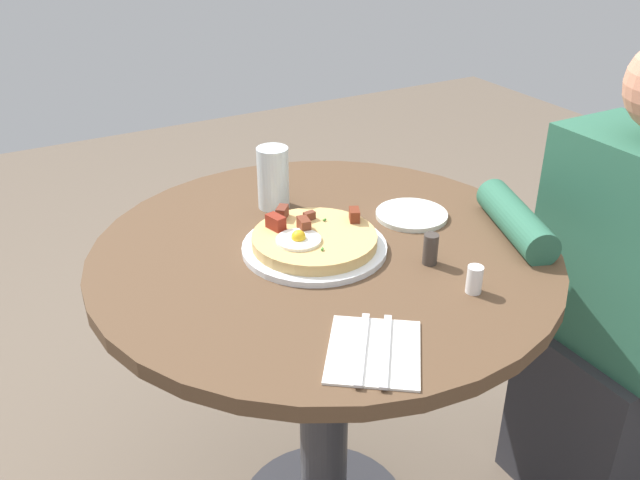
{
  "coord_description": "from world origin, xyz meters",
  "views": [
    {
      "loc": [
        -1.02,
        0.58,
        1.4
      ],
      "look_at": [
        -0.0,
        0.01,
        0.77
      ],
      "focal_mm": 38.82,
      "sensor_mm": 36.0,
      "label": 1
    }
  ],
  "objects_px": {
    "dining_table": "(324,323)",
    "salt_shaker": "(474,279)",
    "pepper_shaker": "(430,249)",
    "person_seated": "(617,321)",
    "breakfast_pizza": "(314,239)",
    "fork": "(362,348)",
    "pizza_plate": "(315,248)",
    "water_glass": "(273,178)",
    "knife": "(386,350)",
    "bread_plate": "(412,215)"
  },
  "relations": [
    {
      "from": "bread_plate",
      "to": "water_glass",
      "type": "relative_size",
      "value": 1.12
    },
    {
      "from": "person_seated",
      "to": "pizza_plate",
      "type": "relative_size",
      "value": 4.06
    },
    {
      "from": "dining_table",
      "to": "salt_shaker",
      "type": "xyz_separation_m",
      "value": [
        -0.27,
        -0.15,
        0.2
      ]
    },
    {
      "from": "knife",
      "to": "water_glass",
      "type": "bearing_deg",
      "value": -151.82
    },
    {
      "from": "dining_table",
      "to": "pepper_shaker",
      "type": "xyz_separation_m",
      "value": [
        -0.15,
        -0.14,
        0.21
      ]
    },
    {
      "from": "water_glass",
      "to": "salt_shaker",
      "type": "xyz_separation_m",
      "value": [
        -0.48,
        -0.15,
        -0.04
      ]
    },
    {
      "from": "salt_shaker",
      "to": "pepper_shaker",
      "type": "relative_size",
      "value": 0.84
    },
    {
      "from": "pizza_plate",
      "to": "water_glass",
      "type": "height_order",
      "value": "water_glass"
    },
    {
      "from": "person_seated",
      "to": "fork",
      "type": "distance_m",
      "value": 0.78
    },
    {
      "from": "person_seated",
      "to": "water_glass",
      "type": "height_order",
      "value": "person_seated"
    },
    {
      "from": "breakfast_pizza",
      "to": "pepper_shaker",
      "type": "xyz_separation_m",
      "value": [
        -0.15,
        -0.17,
        0.0
      ]
    },
    {
      "from": "breakfast_pizza",
      "to": "fork",
      "type": "xyz_separation_m",
      "value": [
        -0.31,
        0.09,
        -0.02
      ]
    },
    {
      "from": "bread_plate",
      "to": "pepper_shaker",
      "type": "height_order",
      "value": "pepper_shaker"
    },
    {
      "from": "fork",
      "to": "knife",
      "type": "bearing_deg",
      "value": 90.0
    },
    {
      "from": "fork",
      "to": "pepper_shaker",
      "type": "height_order",
      "value": "pepper_shaker"
    },
    {
      "from": "breakfast_pizza",
      "to": "fork",
      "type": "relative_size",
      "value": 1.34
    },
    {
      "from": "knife",
      "to": "pizza_plate",
      "type": "bearing_deg",
      "value": -154.14
    },
    {
      "from": "person_seated",
      "to": "breakfast_pizza",
      "type": "height_order",
      "value": "person_seated"
    },
    {
      "from": "pizza_plate",
      "to": "pepper_shaker",
      "type": "xyz_separation_m",
      "value": [
        -0.14,
        -0.16,
        0.02
      ]
    },
    {
      "from": "breakfast_pizza",
      "to": "pepper_shaker",
      "type": "relative_size",
      "value": 4.02
    },
    {
      "from": "person_seated",
      "to": "water_glass",
      "type": "xyz_separation_m",
      "value": [
        0.45,
        0.63,
        0.31
      ]
    },
    {
      "from": "knife",
      "to": "dining_table",
      "type": "bearing_deg",
      "value": -157.62
    },
    {
      "from": "breakfast_pizza",
      "to": "salt_shaker",
      "type": "bearing_deg",
      "value": -146.98
    },
    {
      "from": "dining_table",
      "to": "person_seated",
      "type": "xyz_separation_m",
      "value": [
        -0.23,
        -0.62,
        -0.06
      ]
    },
    {
      "from": "person_seated",
      "to": "knife",
      "type": "xyz_separation_m",
      "value": [
        -0.1,
        0.7,
        0.25
      ]
    },
    {
      "from": "knife",
      "to": "person_seated",
      "type": "bearing_deg",
      "value": 134.55
    },
    {
      "from": "water_glass",
      "to": "pepper_shaker",
      "type": "xyz_separation_m",
      "value": [
        -0.36,
        -0.15,
        -0.04
      ]
    },
    {
      "from": "dining_table",
      "to": "salt_shaker",
      "type": "bearing_deg",
      "value": -150.91
    },
    {
      "from": "dining_table",
      "to": "bread_plate",
      "type": "height_order",
      "value": "bread_plate"
    },
    {
      "from": "dining_table",
      "to": "breakfast_pizza",
      "type": "distance_m",
      "value": 0.2
    },
    {
      "from": "person_seated",
      "to": "breakfast_pizza",
      "type": "distance_m",
      "value": 0.74
    },
    {
      "from": "pepper_shaker",
      "to": "person_seated",
      "type": "bearing_deg",
      "value": -99.88
    },
    {
      "from": "dining_table",
      "to": "salt_shaker",
      "type": "height_order",
      "value": "salt_shaker"
    },
    {
      "from": "breakfast_pizza",
      "to": "salt_shaker",
      "type": "relative_size",
      "value": 4.81
    },
    {
      "from": "dining_table",
      "to": "pizza_plate",
      "type": "xyz_separation_m",
      "value": [
        -0.0,
        0.02,
        0.18
      ]
    },
    {
      "from": "bread_plate",
      "to": "water_glass",
      "type": "distance_m",
      "value": 0.3
    },
    {
      "from": "knife",
      "to": "salt_shaker",
      "type": "xyz_separation_m",
      "value": [
        0.07,
        -0.23,
        0.02
      ]
    },
    {
      "from": "knife",
      "to": "salt_shaker",
      "type": "relative_size",
      "value": 3.6
    },
    {
      "from": "bread_plate",
      "to": "fork",
      "type": "relative_size",
      "value": 0.84
    },
    {
      "from": "person_seated",
      "to": "bread_plate",
      "type": "relative_size",
      "value": 7.49
    },
    {
      "from": "person_seated",
      "to": "salt_shaker",
      "type": "relative_size",
      "value": 22.69
    },
    {
      "from": "fork",
      "to": "water_glass",
      "type": "relative_size",
      "value": 1.33
    },
    {
      "from": "person_seated",
      "to": "pizza_plate",
      "type": "xyz_separation_m",
      "value": [
        0.23,
        0.64,
        0.25
      ]
    },
    {
      "from": "person_seated",
      "to": "salt_shaker",
      "type": "distance_m",
      "value": 0.54
    },
    {
      "from": "breakfast_pizza",
      "to": "pizza_plate",
      "type": "bearing_deg",
      "value": -144.83
    },
    {
      "from": "bread_plate",
      "to": "fork",
      "type": "distance_m",
      "value": 0.48
    },
    {
      "from": "bread_plate",
      "to": "pepper_shaker",
      "type": "bearing_deg",
      "value": 154.11
    },
    {
      "from": "water_glass",
      "to": "breakfast_pizza",
      "type": "bearing_deg",
      "value": 175.08
    },
    {
      "from": "bread_plate",
      "to": "water_glass",
      "type": "xyz_separation_m",
      "value": [
        0.19,
        0.23,
        0.06
      ]
    },
    {
      "from": "breakfast_pizza",
      "to": "water_glass",
      "type": "relative_size",
      "value": 1.79
    }
  ]
}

